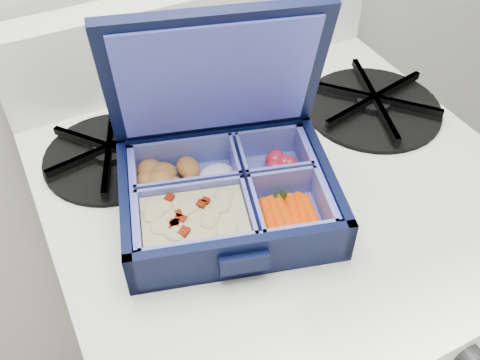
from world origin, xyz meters
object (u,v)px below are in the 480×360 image
stove (266,340)px  burner_grate (374,102)px  bento_box (228,196)px  fork (258,127)px

stove → burner_grate: burner_grate is taller
bento_box → fork: (0.10, 0.11, -0.02)m
burner_grate → bento_box: bearing=-162.5°
burner_grate → fork: (-0.16, 0.03, -0.01)m
stove → burner_grate: bearing=15.8°
burner_grate → fork: size_ratio=0.96×
stove → bento_box: bento_box is taller
bento_box → fork: bearing=64.7°
bento_box → fork: 0.15m
fork → stove: bearing=-64.9°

